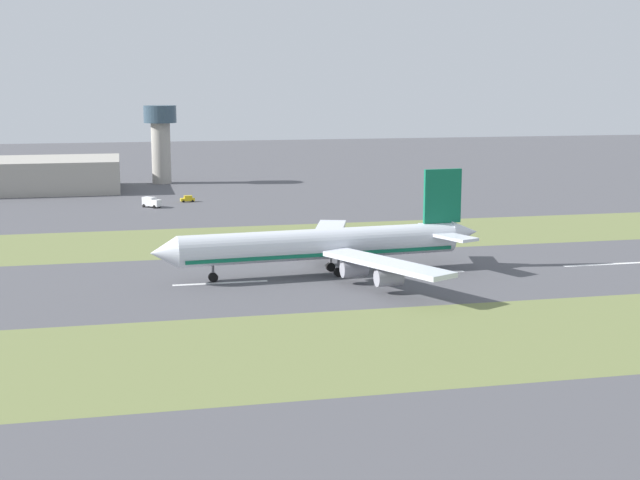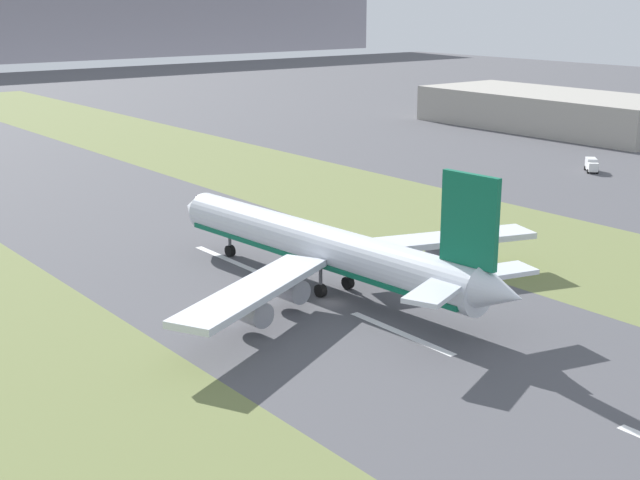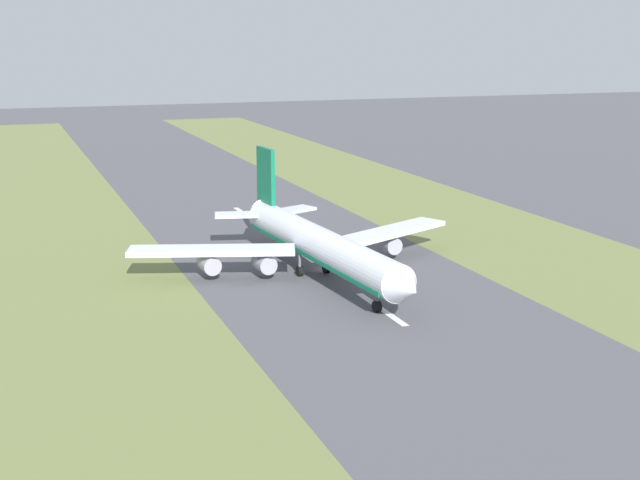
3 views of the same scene
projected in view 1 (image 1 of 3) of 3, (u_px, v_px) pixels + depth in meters
The scene contains 10 objects.
ground_plane at pixel (353, 277), 174.11m from camera, with size 800.00×800.00×0.00m, color #4C4C51.
grass_median_west at pixel (430, 342), 130.88m from camera, with size 40.00×600.00×0.01m, color olive.
grass_median_east at pixel (306, 237), 217.34m from camera, with size 40.00×600.00×0.01m, color olive.
centreline_dash_near at pixel (603, 264), 185.66m from camera, with size 1.20×18.00×0.01m, color silver.
centreline_dash_mid at pixel (421, 273), 177.11m from camera, with size 1.20×18.00×0.01m, color silver.
centreline_dash_far at pixel (220, 283), 168.55m from camera, with size 1.20×18.00×0.01m, color silver.
airplane_main_jet at pixel (329, 244), 175.12m from camera, with size 63.95×67.22×20.20m.
control_tower at pixel (161, 136), 328.22m from camera, with size 12.00×12.00×28.71m.
service_truck at pixel (151, 202), 268.21m from camera, with size 5.79×5.80×3.10m.
apron_car at pixel (188, 199), 280.48m from camera, with size 2.41×4.57×2.03m.
Camera 1 is at (-164.61, 43.27, 37.91)m, focal length 50.00 mm.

